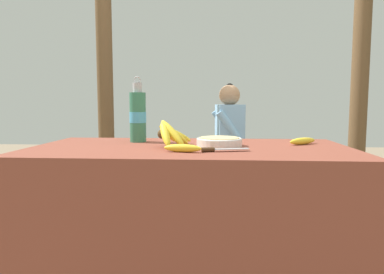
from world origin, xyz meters
The scene contains 12 objects.
market_counter centered at (0.00, 0.00, 0.38)m, with size 1.48×0.75×0.75m.
banana_bunch_ripe centered at (-0.09, -0.04, 0.82)m, with size 0.17×0.25×0.14m.
serving_bowl centered at (0.14, 0.03, 0.77)m, with size 0.22×0.22×0.04m.
water_bottle centered at (-0.29, 0.18, 0.89)m, with size 0.09×0.09×0.34m.
loose_banana_front centered at (-0.02, -0.19, 0.77)m, with size 0.16×0.06×0.03m.
loose_banana_side centered at (0.55, 0.12, 0.77)m, with size 0.16×0.14×0.03m.
knife centered at (0.13, -0.17, 0.76)m, with size 0.20×0.08×0.02m.
wooden_bench centered at (0.24, 1.27, 0.38)m, with size 1.64×0.32×0.45m.
seated_vendor centered at (0.18, 1.24, 0.65)m, with size 0.43×0.41×1.12m.
banana_bunch_green centered at (0.71, 1.27, 0.51)m, with size 0.16×0.25×0.11m.
support_post_near centered at (-0.88, 1.46, 1.13)m, with size 0.14×0.14×2.25m.
support_post_far centered at (1.35, 1.46, 1.13)m, with size 0.14×0.14×2.25m.
Camera 1 is at (0.12, -1.59, 0.96)m, focal length 32.00 mm.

